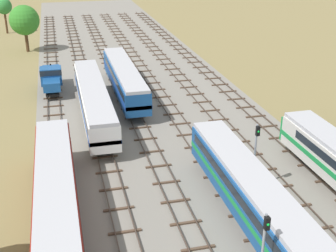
{
  "coord_description": "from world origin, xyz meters",
  "views": [
    {
      "loc": [
        -10.24,
        1.81,
        19.87
      ],
      "look_at": [
        0.0,
        43.01,
        1.5
      ],
      "focal_mm": 48.72,
      "sensor_mm": 36.0,
      "label": 1
    }
  ],
  "objects_px": {
    "signal_post_near": "(256,149)",
    "diesel_railcar_far_left_mid": "(56,192)",
    "diesel_railcar_centre_left_far": "(124,78)",
    "passenger_coach_centre_nearest": "(258,201)",
    "shunter_loco_far_left_farther": "(51,77)",
    "passenger_coach_left_midfar": "(94,99)",
    "signal_post_nearest": "(264,245)"
  },
  "relations": [
    {
      "from": "diesel_railcar_far_left_mid",
      "to": "passenger_coach_left_midfar",
      "type": "relative_size",
      "value": 0.93
    },
    {
      "from": "diesel_railcar_centre_left_far",
      "to": "signal_post_near",
      "type": "height_order",
      "value": "signal_post_near"
    },
    {
      "from": "shunter_loco_far_left_farther",
      "to": "signal_post_near",
      "type": "distance_m",
      "value": 33.45
    },
    {
      "from": "passenger_coach_centre_nearest",
      "to": "signal_post_near",
      "type": "distance_m",
      "value": 6.14
    },
    {
      "from": "signal_post_nearest",
      "to": "passenger_coach_left_midfar",
      "type": "bearing_deg",
      "value": 103.03
    },
    {
      "from": "diesel_railcar_centre_left_far",
      "to": "passenger_coach_centre_nearest",
      "type": "bearing_deg",
      "value": -81.59
    },
    {
      "from": "signal_post_near",
      "to": "diesel_railcar_far_left_mid",
      "type": "bearing_deg",
      "value": -176.3
    },
    {
      "from": "diesel_railcar_far_left_mid",
      "to": "signal_post_nearest",
      "type": "bearing_deg",
      "value": -42.22
    },
    {
      "from": "passenger_coach_left_midfar",
      "to": "signal_post_near",
      "type": "height_order",
      "value": "signal_post_near"
    },
    {
      "from": "shunter_loco_far_left_farther",
      "to": "passenger_coach_centre_nearest",
      "type": "bearing_deg",
      "value": -68.88
    },
    {
      "from": "signal_post_nearest",
      "to": "signal_post_near",
      "type": "height_order",
      "value": "signal_post_near"
    },
    {
      "from": "shunter_loco_far_left_farther",
      "to": "diesel_railcar_centre_left_far",
      "type": "bearing_deg",
      "value": -26.64
    },
    {
      "from": "diesel_railcar_far_left_mid",
      "to": "signal_post_nearest",
      "type": "xyz_separation_m",
      "value": [
        11.28,
        -10.24,
        0.96
      ]
    },
    {
      "from": "passenger_coach_centre_nearest",
      "to": "diesel_railcar_far_left_mid",
      "type": "distance_m",
      "value": 14.3
    },
    {
      "from": "diesel_railcar_centre_left_far",
      "to": "shunter_loco_far_left_farther",
      "type": "height_order",
      "value": "diesel_railcar_centre_left_far"
    },
    {
      "from": "passenger_coach_left_midfar",
      "to": "shunter_loco_far_left_farther",
      "type": "bearing_deg",
      "value": 111.55
    },
    {
      "from": "passenger_coach_centre_nearest",
      "to": "signal_post_nearest",
      "type": "height_order",
      "value": "signal_post_nearest"
    },
    {
      "from": "passenger_coach_centre_nearest",
      "to": "passenger_coach_left_midfar",
      "type": "bearing_deg",
      "value": 110.92
    },
    {
      "from": "signal_post_nearest",
      "to": "signal_post_near",
      "type": "relative_size",
      "value": 0.97
    },
    {
      "from": "passenger_coach_centre_nearest",
      "to": "signal_post_nearest",
      "type": "bearing_deg",
      "value": -111.79
    },
    {
      "from": "passenger_coach_left_midfar",
      "to": "shunter_loco_far_left_farther",
      "type": "distance_m",
      "value": 12.3
    },
    {
      "from": "passenger_coach_centre_nearest",
      "to": "diesel_railcar_centre_left_far",
      "type": "height_order",
      "value": "same"
    },
    {
      "from": "diesel_railcar_centre_left_far",
      "to": "shunter_loco_far_left_farther",
      "type": "bearing_deg",
      "value": 153.36
    },
    {
      "from": "diesel_railcar_centre_left_far",
      "to": "signal_post_nearest",
      "type": "height_order",
      "value": "signal_post_nearest"
    },
    {
      "from": "diesel_railcar_far_left_mid",
      "to": "signal_post_near",
      "type": "relative_size",
      "value": 3.54
    },
    {
      "from": "passenger_coach_left_midfar",
      "to": "signal_post_nearest",
      "type": "xyz_separation_m",
      "value": [
        6.77,
        -29.27,
        0.95
      ]
    },
    {
      "from": "passenger_coach_centre_nearest",
      "to": "passenger_coach_left_midfar",
      "type": "xyz_separation_m",
      "value": [
        -9.03,
        23.62,
        0.0
      ]
    },
    {
      "from": "diesel_railcar_far_left_mid",
      "to": "passenger_coach_centre_nearest",
      "type": "bearing_deg",
      "value": -18.75
    },
    {
      "from": "passenger_coach_left_midfar",
      "to": "shunter_loco_far_left_farther",
      "type": "height_order",
      "value": "passenger_coach_left_midfar"
    },
    {
      "from": "passenger_coach_centre_nearest",
      "to": "signal_post_near",
      "type": "bearing_deg",
      "value": 68.11
    },
    {
      "from": "shunter_loco_far_left_farther",
      "to": "signal_post_nearest",
      "type": "distance_m",
      "value": 42.26
    },
    {
      "from": "signal_post_near",
      "to": "diesel_railcar_centre_left_far",
      "type": "bearing_deg",
      "value": 105.21
    }
  ]
}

